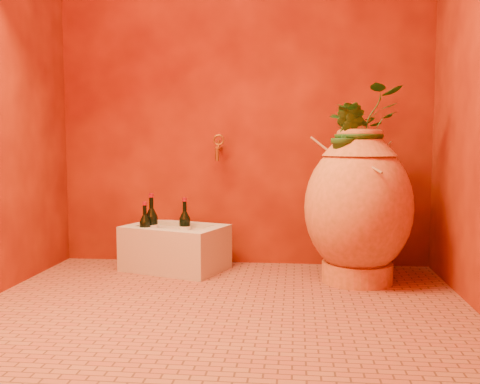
# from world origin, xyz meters

# --- Properties ---
(floor) EXTENTS (2.50, 2.50, 0.00)m
(floor) POSITION_xyz_m (0.00, 0.00, 0.00)
(floor) COLOR brown
(floor) RESTS_ON ground
(wall_back) EXTENTS (2.50, 0.02, 2.50)m
(wall_back) POSITION_xyz_m (0.00, 1.00, 1.25)
(wall_back) COLOR #570F04
(wall_back) RESTS_ON ground
(amphora) EXTENTS (0.80, 0.80, 0.90)m
(amphora) POSITION_xyz_m (0.73, 0.56, 0.45)
(amphora) COLOR #D6713C
(amphora) RESTS_ON floor
(stone_basin) EXTENTS (0.72, 0.62, 0.29)m
(stone_basin) POSITION_xyz_m (-0.42, 0.75, 0.14)
(stone_basin) COLOR beige
(stone_basin) RESTS_ON floor
(wine_bottle_a) EXTENTS (0.08, 0.08, 0.31)m
(wine_bottle_a) POSITION_xyz_m (-0.36, 0.77, 0.27)
(wine_bottle_a) COLOR black
(wine_bottle_a) RESTS_ON stone_basin
(wine_bottle_b) EXTENTS (0.08, 0.08, 0.34)m
(wine_bottle_b) POSITION_xyz_m (-0.57, 0.74, 0.28)
(wine_bottle_b) COLOR black
(wine_bottle_b) RESTS_ON stone_basin
(wine_bottle_c) EXTENTS (0.07, 0.07, 0.29)m
(wine_bottle_c) POSITION_xyz_m (-0.60, 0.68, 0.26)
(wine_bottle_c) COLOR black
(wine_bottle_c) RESTS_ON stone_basin
(wall_tap) EXTENTS (0.08, 0.16, 0.18)m
(wall_tap) POSITION_xyz_m (-0.15, 0.91, 0.80)
(wall_tap) COLOR olive
(wall_tap) RESTS_ON wall_back
(plant_main) EXTENTS (0.56, 0.53, 0.48)m
(plant_main) POSITION_xyz_m (0.74, 0.58, 0.91)
(plant_main) COLOR #1E4F1C
(plant_main) RESTS_ON amphora
(plant_side) EXTENTS (0.25, 0.23, 0.35)m
(plant_side) POSITION_xyz_m (0.65, 0.48, 0.87)
(plant_side) COLOR #1E4F1C
(plant_side) RESTS_ON amphora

